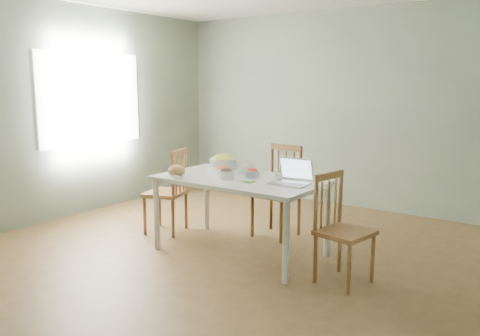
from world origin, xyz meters
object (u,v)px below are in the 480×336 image
Objects in this scene: chair_far at (276,192)px; bread_boule at (177,171)px; chair_right at (345,230)px; dining_table at (240,216)px; bowl_squash at (223,162)px; chair_left at (165,191)px; laptop at (289,172)px.

chair_far reaches higher than bread_boule.
chair_far is at bearing 66.95° from chair_right.
chair_far reaches higher than dining_table.
bread_boule is at bearing -117.22° from chair_far.
chair_right is (1.16, -0.78, -0.04)m from chair_far.
dining_table is 0.79m from bread_boule.
dining_table is 5.73× the size of bowl_squash.
chair_left reaches higher than bowl_squash.
chair_far reaches higher than chair_right.
bread_boule is 0.62× the size of bowl_squash.
bowl_squash is (-1.58, 0.36, 0.39)m from chair_right.
bowl_squash is (0.15, 0.57, 0.03)m from bread_boule.
chair_right is at bearing 67.29° from chair_left.
chair_far is at bearing 44.66° from bowl_squash.
bowl_squash reaches higher than bread_boule.
chair_right is 1.67m from bowl_squash.
chair_left is at bearing -148.62° from chair_far.
dining_table is 9.30× the size of bread_boule.
dining_table is 0.69m from chair_far.
chair_left is at bearing 144.55° from bread_boule.
laptop reaches higher than bowl_squash.
chair_left is 1.02× the size of chair_right.
bowl_squash is 0.84× the size of laptop.
bowl_squash is at bearing 88.06° from chair_right.
bread_boule reaches higher than dining_table.
chair_left is 0.75m from bread_boule.
chair_far reaches higher than chair_left.
chair_left is 1.72m from laptop.
chair_right is 0.75m from laptop.
dining_table is 0.75m from laptop.
laptop is at bearing -48.10° from chair_far.
chair_right reaches higher than dining_table.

